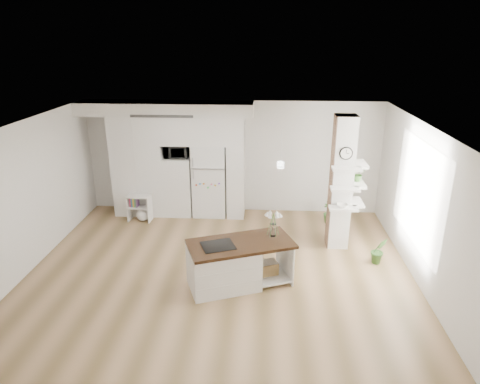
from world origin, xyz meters
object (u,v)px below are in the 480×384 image
(refrigerator, at_px, (210,180))
(floor_plant_a, at_px, (379,250))
(bookshelf, at_px, (141,209))
(kitchen_island, at_px, (230,264))

(refrigerator, relative_size, floor_plant_a, 3.30)
(refrigerator, xyz_separation_m, bookshelf, (-1.58, -0.52, -0.60))
(refrigerator, distance_m, bookshelf, 1.76)
(refrigerator, bearing_deg, bookshelf, -161.87)
(kitchen_island, bearing_deg, refrigerator, 82.15)
(kitchen_island, bearing_deg, bookshelf, 110.19)
(bookshelf, bearing_deg, kitchen_island, -44.78)
(refrigerator, height_order, bookshelf, refrigerator)
(refrigerator, bearing_deg, floor_plant_a, -32.14)
(kitchen_island, relative_size, floor_plant_a, 3.69)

